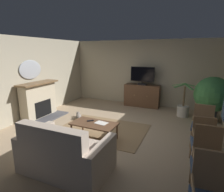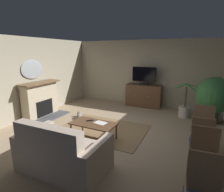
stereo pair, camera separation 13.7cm
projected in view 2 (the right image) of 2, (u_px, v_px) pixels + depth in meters
name	position (u px, v px, depth m)	size (l,w,h in m)	color
ground_plane	(111.00, 131.00, 5.14)	(6.37, 6.53, 0.04)	tan
wall_back	(143.00, 73.00, 7.48)	(6.37, 0.10, 2.59)	#B2A88E
wall_left	(30.00, 78.00, 6.04)	(0.10, 6.53, 2.59)	#B2A88E
rug_central	(102.00, 129.00, 5.21)	(2.40, 1.73, 0.01)	#8E704C
fireplace	(41.00, 101.00, 6.13)	(0.82, 1.44, 1.18)	#4C4C51
wall_mirror_oval	(32.00, 69.00, 5.99)	(0.06, 0.87, 0.61)	#B2B7BF
tv_cabinet	(144.00, 96.00, 7.32)	(1.38, 0.46, 0.87)	#402A1C
television	(144.00, 76.00, 7.08)	(0.92, 0.20, 0.70)	black
coffee_table	(93.00, 125.00, 4.56)	(1.14, 0.63, 0.43)	brown
tv_remote	(90.00, 120.00, 4.68)	(0.17, 0.05, 0.02)	black
folded_newspaper	(100.00, 123.00, 4.55)	(0.30, 0.22, 0.01)	silver
sofa_floral	(62.00, 154.00, 3.35)	(1.60, 0.94, 0.99)	#C6B29E
side_chair_beside_plant	(203.00, 162.00, 2.75)	(0.46, 0.48, 1.05)	#42567A
side_chair_far_end	(203.00, 142.00, 3.44)	(0.49, 0.53, 0.91)	#42567A
side_chair_mid_row	(203.00, 125.00, 4.20)	(0.50, 0.46, 0.94)	#42567A
potted_plant_small_fern_corner	(184.00, 110.00, 6.15)	(0.91, 0.86, 1.14)	beige
potted_plant_on_hearth_side	(214.00, 96.00, 5.53)	(1.07, 1.07, 1.41)	#3D4C5B
cat	(79.00, 116.00, 6.05)	(0.42, 0.59, 0.19)	gray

